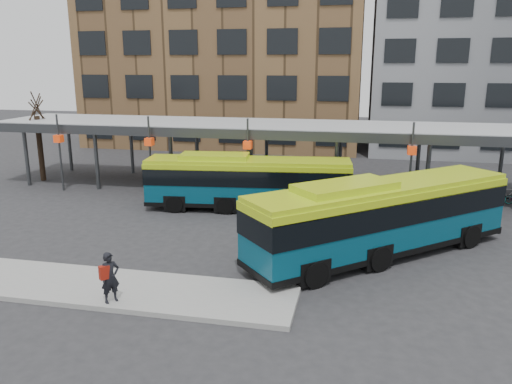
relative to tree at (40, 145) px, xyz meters
name	(u,v)px	position (x,y,z in m)	size (l,w,h in m)	color
ground	(268,269)	(18.00, -12.00, -2.43)	(120.00, 120.00, 0.00)	#28282B
boarding_island	(100,287)	(12.50, -15.00, -2.34)	(14.00, 3.00, 0.18)	gray
canopy	(306,129)	(17.94, 0.87, 1.47)	(40.00, 6.53, 4.80)	#999B9E
tree	(40,145)	(0.00, 0.00, 0.00)	(1.64, 1.64, 5.60)	black
building_brick	(228,30)	(8.00, 20.00, 8.57)	(26.00, 14.00, 22.00)	brown
bus_front	(381,216)	(22.29, -9.59, -0.69)	(10.82, 9.93, 3.34)	#084258
bus_rear	(247,181)	(15.34, -3.94, -0.85)	(11.25, 3.55, 3.05)	#084258
pedestrian	(110,277)	(13.53, -16.09, -1.39)	(0.71, 0.74, 1.71)	black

